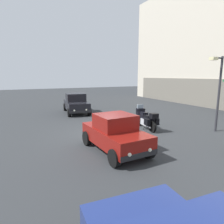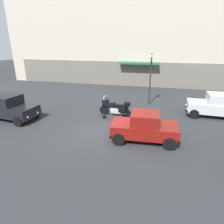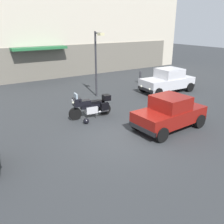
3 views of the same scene
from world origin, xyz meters
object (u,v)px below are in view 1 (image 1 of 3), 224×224
Objects in this scene: motorcycle at (146,119)px; helmet at (131,125)px; car_hatchback_near at (76,103)px; car_compact_side at (115,133)px; streetlamp_curbside at (218,86)px.

helmet is (-0.63, -0.65, -0.48)m from motorcycle.
helmet is at bearing 53.30° from motorcycle.
motorcycle is at bearing 25.08° from car_hatchback_near.
car_compact_side is at bearing -41.30° from helmet.
streetlamp_curbside is at bearing -117.48° from motorcycle.
car_compact_side is 0.86× the size of streetlamp_curbside.
car_compact_side is (2.30, -3.22, 0.15)m from motorcycle.
car_hatchback_near reaches higher than car_compact_side.
car_hatchback_near is (-6.18, -1.61, 0.67)m from helmet.
car_hatchback_near reaches higher than motorcycle.
streetlamp_curbside is (2.15, 3.10, 1.94)m from motorcycle.
car_compact_side is (9.10, -0.96, -0.04)m from car_hatchback_near.
streetlamp_curbside is (8.95, 5.37, 1.75)m from car_hatchback_near.
motorcycle is 0.56× the size of car_hatchback_near.
motorcycle is at bearing 122.53° from car_compact_side.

